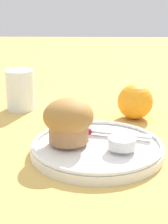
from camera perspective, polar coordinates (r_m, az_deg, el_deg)
name	(u,v)px	position (r m, az deg, el deg)	size (l,w,h in m)	color
ground_plane	(107,149)	(0.63, 3.55, -5.61)	(3.00, 3.00, 0.00)	tan
plate	(97,148)	(0.61, 2.00, -5.51)	(0.21, 0.21, 0.02)	white
muffin	(68,120)	(0.59, -2.39, -1.27)	(0.08, 0.08, 0.07)	#9E7047
cream_ramekin	(122,142)	(0.58, 5.83, -4.58)	(0.04, 0.04, 0.02)	silver
berry_pair	(85,132)	(0.63, 0.11, -3.02)	(0.02, 0.01, 0.01)	maroon
butter_knife	(109,132)	(0.64, 3.78, -3.06)	(0.15, 0.06, 0.00)	#B7B7BC
orange_fruit	(135,102)	(0.77, 7.80, 1.59)	(0.07, 0.07, 0.07)	orange
juice_glass	(20,90)	(0.83, -9.74, 3.33)	(0.06, 0.06, 0.09)	silver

